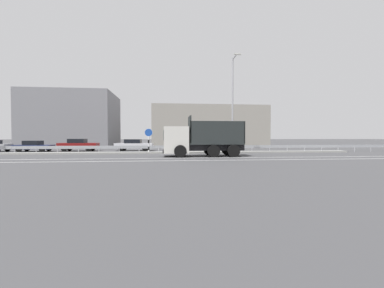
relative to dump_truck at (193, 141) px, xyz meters
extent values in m
plane|color=#424244|center=(-1.02, 2.11, -1.32)|extent=(320.00, 320.00, 0.00)
cube|color=silver|center=(0.96, -1.81, -1.32)|extent=(66.87, 0.16, 0.01)
cube|color=silver|center=(0.96, -4.00, -1.32)|extent=(66.87, 0.16, 0.01)
cube|color=gray|center=(-1.02, 4.10, -1.23)|extent=(36.78, 1.10, 0.18)
cube|color=#9EA0A5|center=(-1.02, 5.39, -0.70)|extent=(66.87, 0.04, 0.32)
cylinder|color=#ADADB2|center=(-17.59, 5.39, -1.01)|extent=(0.09, 0.09, 0.62)
cylinder|color=#ADADB2|center=(-15.52, 5.39, -1.01)|extent=(0.09, 0.09, 0.62)
cylinder|color=#ADADB2|center=(-13.45, 5.39, -1.01)|extent=(0.09, 0.09, 0.62)
cylinder|color=#ADADB2|center=(-11.38, 5.39, -1.01)|extent=(0.09, 0.09, 0.62)
cylinder|color=#ADADB2|center=(-9.31, 5.39, -1.01)|extent=(0.09, 0.09, 0.62)
cylinder|color=#ADADB2|center=(-7.24, 5.39, -1.01)|extent=(0.09, 0.09, 0.62)
cylinder|color=#ADADB2|center=(-5.17, 5.39, -1.01)|extent=(0.09, 0.09, 0.62)
cylinder|color=#ADADB2|center=(-3.10, 5.39, -1.01)|extent=(0.09, 0.09, 0.62)
cylinder|color=#ADADB2|center=(-1.02, 5.39, -1.01)|extent=(0.09, 0.09, 0.62)
cylinder|color=#ADADB2|center=(1.05, 5.39, -1.01)|extent=(0.09, 0.09, 0.62)
cylinder|color=#ADADB2|center=(3.12, 5.39, -1.01)|extent=(0.09, 0.09, 0.62)
cylinder|color=#ADADB2|center=(5.19, 5.39, -1.01)|extent=(0.09, 0.09, 0.62)
cylinder|color=#ADADB2|center=(7.26, 5.39, -1.01)|extent=(0.09, 0.09, 0.62)
cylinder|color=#ADADB2|center=(9.33, 5.39, -1.01)|extent=(0.09, 0.09, 0.62)
cylinder|color=#ADADB2|center=(11.40, 5.39, -1.01)|extent=(0.09, 0.09, 0.62)
cylinder|color=#ADADB2|center=(13.47, 5.39, -1.01)|extent=(0.09, 0.09, 0.62)
cylinder|color=#ADADB2|center=(15.54, 5.39, -1.01)|extent=(0.09, 0.09, 0.62)
cylinder|color=#ADADB2|center=(17.61, 5.39, -1.01)|extent=(0.09, 0.09, 0.62)
cylinder|color=#ADADB2|center=(19.69, 5.39, -1.01)|extent=(0.09, 0.09, 0.62)
cylinder|color=#ADADB2|center=(21.76, 5.39, -1.01)|extent=(0.09, 0.09, 0.62)
cube|color=silver|center=(-1.48, 0.02, 0.13)|extent=(2.13, 2.46, 2.27)
cube|color=black|center=(-2.54, 0.04, 0.53)|extent=(0.06, 2.09, 0.85)
cube|color=black|center=(-2.58, 0.04, -0.85)|extent=(0.14, 2.39, 0.24)
cube|color=black|center=(2.00, -0.03, -0.53)|extent=(4.90, 1.41, 0.53)
cube|color=#232828|center=(2.00, -0.03, -0.21)|extent=(4.72, 2.40, 0.12)
cube|color=#232828|center=(1.99, -1.15, 0.79)|extent=(4.69, 0.17, 1.87)
cube|color=#232828|center=(2.02, 1.09, 0.79)|extent=(4.69, 0.17, 1.87)
cube|color=#232828|center=(-0.29, 0.00, 1.02)|extent=(0.13, 2.34, 2.34)
cube|color=#232828|center=(4.30, -0.06, 0.79)|extent=(0.13, 2.34, 1.87)
cylinder|color=black|center=(-1.19, -1.17, -0.80)|extent=(1.04, 0.34, 1.04)
cylinder|color=black|center=(-1.15, 1.21, -0.80)|extent=(1.04, 0.34, 1.04)
cylinder|color=black|center=(1.62, -1.22, -0.80)|extent=(1.04, 0.34, 1.04)
cylinder|color=black|center=(1.65, 1.17, -0.80)|extent=(1.04, 0.34, 1.04)
cylinder|color=black|center=(3.33, -1.24, -0.80)|extent=(1.04, 0.34, 1.04)
cylinder|color=black|center=(3.36, 1.14, -0.80)|extent=(1.04, 0.34, 1.04)
cylinder|color=white|center=(-4.09, 4.10, -1.14)|extent=(0.16, 0.16, 0.36)
cylinder|color=black|center=(-4.09, 4.10, -0.79)|extent=(0.16, 0.16, 0.36)
cylinder|color=white|center=(-4.09, 4.10, -0.43)|extent=(0.16, 0.16, 0.36)
cylinder|color=black|center=(-4.09, 4.10, -0.08)|extent=(0.16, 0.16, 0.36)
cylinder|color=white|center=(-4.09, 4.10, 0.28)|extent=(0.16, 0.16, 0.36)
cylinder|color=#1E4CB2|center=(-4.09, 4.10, 0.84)|extent=(0.76, 0.03, 0.76)
cylinder|color=white|center=(-4.09, 4.10, 0.84)|extent=(0.82, 0.02, 0.82)
cylinder|color=#ADADB2|center=(4.67, 4.16, 3.68)|extent=(0.18, 0.18, 10.00)
cylinder|color=#ADADB2|center=(4.65, 3.17, 8.53)|extent=(0.15, 1.99, 0.10)
cube|color=silver|center=(4.62, 2.17, 8.45)|extent=(0.70, 0.22, 0.12)
cylinder|color=black|center=(-20.77, 9.81, -1.02)|extent=(0.61, 0.25, 0.60)
cube|color=navy|center=(-17.52, 9.22, -0.78)|extent=(4.03, 1.83, 0.48)
cube|color=black|center=(-17.64, 9.22, -0.29)|extent=(1.70, 1.59, 0.49)
cylinder|color=black|center=(-16.27, 10.05, -1.02)|extent=(0.60, 0.21, 0.60)
cylinder|color=black|center=(-16.29, 8.35, -1.02)|extent=(0.60, 0.21, 0.60)
cylinder|color=black|center=(-18.76, 10.08, -1.02)|extent=(0.60, 0.21, 0.60)
cylinder|color=black|center=(-18.78, 8.38, -1.02)|extent=(0.60, 0.21, 0.60)
cube|color=maroon|center=(-12.70, 9.67, -0.68)|extent=(4.42, 1.87, 0.68)
cube|color=black|center=(-12.83, 9.67, -0.09)|extent=(1.86, 1.64, 0.49)
cylinder|color=black|center=(-11.33, 10.56, -1.02)|extent=(0.60, 0.20, 0.60)
cylinder|color=black|center=(-11.33, 8.79, -1.02)|extent=(0.60, 0.20, 0.60)
cylinder|color=black|center=(-14.07, 10.56, -1.02)|extent=(0.60, 0.20, 0.60)
cylinder|color=black|center=(-14.07, 8.79, -1.02)|extent=(0.60, 0.20, 0.60)
cube|color=silver|center=(-6.16, 9.62, -0.70)|extent=(4.63, 2.09, 0.63)
cube|color=black|center=(-6.29, 9.63, -0.14)|extent=(2.00, 1.70, 0.48)
cylinder|color=black|center=(-4.70, 10.39, -1.02)|extent=(0.61, 0.24, 0.60)
cylinder|color=black|center=(-4.81, 8.68, -1.02)|extent=(0.61, 0.24, 0.60)
cylinder|color=black|center=(-7.50, 10.57, -1.02)|extent=(0.61, 0.24, 0.60)
cylinder|color=black|center=(-7.61, 8.86, -1.02)|extent=(0.61, 0.24, 0.60)
cube|color=gray|center=(-17.68, 23.03, 3.16)|extent=(13.51, 11.47, 8.96)
cube|color=gray|center=(5.46, 25.63, 2.25)|extent=(19.98, 12.49, 7.13)
camera|label=1|loc=(-2.54, -22.35, 0.40)|focal=24.00mm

